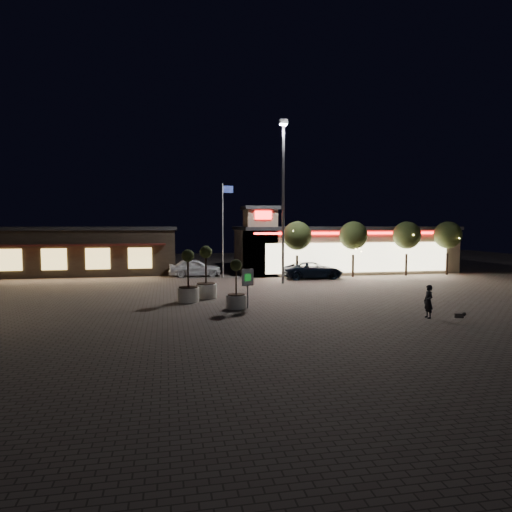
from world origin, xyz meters
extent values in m
plane|color=#62574F|center=(0.00, 0.00, 0.00)|extent=(90.00, 90.00, 0.00)
cube|color=gray|center=(10.00, 16.00, 2.00)|extent=(20.00, 8.00, 4.00)
cube|color=#262628|center=(10.00, 16.00, 4.15)|extent=(20.40, 8.40, 0.30)
cube|color=#FFF1BF|center=(10.00, 11.95, 1.60)|extent=(17.00, 0.12, 2.60)
cube|color=#FF1415|center=(10.00, 11.92, 3.75)|extent=(19.00, 0.10, 0.18)
cube|color=gray|center=(1.30, 13.30, 2.90)|extent=(2.60, 2.60, 5.80)
cube|color=#262628|center=(1.30, 13.30, 5.95)|extent=(3.00, 3.00, 0.30)
cube|color=#FF1415|center=(1.30, 11.95, 5.30)|extent=(1.40, 0.10, 0.70)
cube|color=#382D23|center=(-14.00, 20.00, 2.00)|extent=(16.00, 10.00, 4.00)
cube|color=#262628|center=(-14.00, 20.00, 4.15)|extent=(16.40, 10.40, 0.30)
cube|color=#591E19|center=(-14.00, 14.60, 2.80)|extent=(14.40, 0.80, 0.15)
cube|color=#F0CA6C|center=(-19.50, 14.95, 1.60)|extent=(2.00, 0.12, 1.80)
cube|color=#F0CA6C|center=(-16.00, 14.95, 1.60)|extent=(2.00, 0.12, 1.80)
cube|color=#F0CA6C|center=(-12.50, 14.95, 1.60)|extent=(2.00, 0.12, 1.80)
cube|color=#F0CA6C|center=(-9.00, 14.95, 1.60)|extent=(2.00, 0.12, 1.80)
cylinder|color=gray|center=(2.00, 8.00, 6.00)|extent=(0.20, 0.20, 12.00)
cube|color=gray|center=(2.00, 8.00, 12.20)|extent=(0.60, 0.40, 0.35)
cube|color=white|center=(2.00, 8.00, 12.00)|extent=(0.45, 0.30, 0.08)
cylinder|color=white|center=(-2.00, 13.00, 4.00)|extent=(0.10, 0.10, 8.00)
cube|color=#283A93|center=(-1.55, 13.00, 7.50)|extent=(0.90, 0.04, 0.60)
cylinder|color=#332319|center=(4.00, 11.00, 0.96)|extent=(0.20, 0.20, 1.92)
sphere|color=#2D3819|center=(4.00, 11.00, 3.58)|extent=(2.42, 2.42, 2.42)
cylinder|color=#332319|center=(9.00, 11.00, 0.96)|extent=(0.20, 0.20, 1.92)
sphere|color=#2D3819|center=(9.00, 11.00, 3.58)|extent=(2.42, 2.42, 2.42)
cylinder|color=#332319|center=(14.00, 11.00, 0.96)|extent=(0.20, 0.20, 1.92)
sphere|color=#2D3819|center=(14.00, 11.00, 3.58)|extent=(2.42, 2.42, 2.42)
cylinder|color=#332319|center=(18.00, 11.00, 0.96)|extent=(0.20, 0.20, 1.92)
sphere|color=#2D3819|center=(18.00, 11.00, 3.58)|extent=(2.42, 2.42, 2.42)
imported|color=black|center=(5.25, 10.54, 0.70)|extent=(5.06, 2.36, 1.40)
imported|color=white|center=(-4.33, 14.00, 0.77)|extent=(4.56, 1.95, 1.53)
imported|color=black|center=(5.68, -5.86, 0.81)|extent=(0.39, 0.60, 1.62)
cube|color=#59514C|center=(6.72, -6.75, 0.26)|extent=(0.43, 0.28, 0.21)
sphere|color=#59514C|center=(6.94, -6.83, 0.34)|extent=(0.19, 0.19, 0.19)
cylinder|color=white|center=(-5.52, 1.06, 0.42)|extent=(1.25, 1.25, 0.84)
cylinder|color=black|center=(-5.52, 1.06, 0.86)|extent=(1.09, 1.09, 0.06)
cylinder|color=#332319|center=(-5.52, 1.06, 1.83)|extent=(0.10, 0.10, 1.88)
sphere|color=#2D3819|center=(-5.52, 1.06, 2.72)|extent=(0.73, 0.73, 0.73)
cylinder|color=white|center=(-3.08, -1.51, 0.36)|extent=(1.08, 1.08, 0.72)
cylinder|color=black|center=(-3.08, -1.51, 0.74)|extent=(0.94, 0.94, 0.05)
cylinder|color=#332319|center=(-3.08, -1.51, 1.58)|extent=(0.09, 0.09, 1.63)
sphere|color=#2D3819|center=(-3.08, -1.51, 2.35)|extent=(0.63, 0.63, 0.63)
cylinder|color=white|center=(-4.39, 2.19, 0.44)|extent=(1.31, 1.31, 0.87)
cylinder|color=black|center=(-4.39, 2.19, 0.90)|extent=(1.14, 1.14, 0.07)
cylinder|color=#332319|center=(-4.39, 2.19, 1.91)|extent=(0.11, 0.11, 1.97)
sphere|color=#2D3819|center=(-4.39, 2.19, 2.84)|extent=(0.77, 0.77, 0.77)
cylinder|color=gray|center=(-2.47, -1.65, 0.65)|extent=(0.09, 0.09, 1.31)
cube|color=white|center=(-2.47, -1.65, 1.69)|extent=(0.69, 0.31, 0.93)
cube|color=#189026|center=(-2.47, -1.70, 1.69)|extent=(0.37, 0.15, 0.38)
camera|label=1|loc=(-6.77, -25.69, 4.57)|focal=32.00mm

